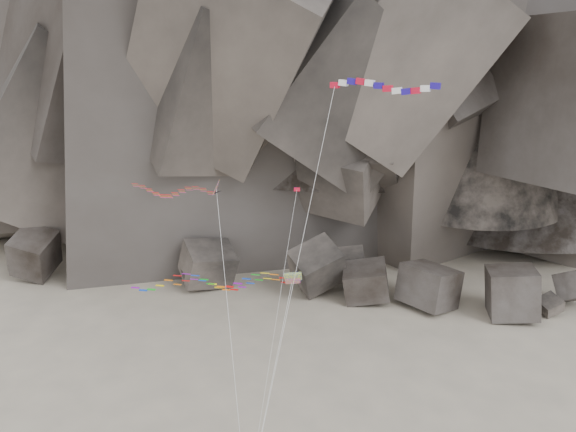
# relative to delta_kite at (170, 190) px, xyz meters

# --- Properties ---
(headland) EXTENTS (110.00, 70.00, 84.00)m
(headland) POSITION_rel_delta_kite_xyz_m (7.76, 66.13, 20.09)
(headland) COLOR #5C534C
(headland) RESTS_ON ground
(boulder_field) EXTENTS (83.88, 15.40, 9.36)m
(boulder_field) POSITION_rel_delta_kite_xyz_m (11.08, 28.42, -19.27)
(boulder_field) COLOR #47423F
(boulder_field) RESTS_ON ground
(delta_kite) EXTENTS (12.36, 13.71, 21.27)m
(delta_kite) POSITION_rel_delta_kite_xyz_m (0.00, 0.00, 0.00)
(delta_kite) COLOR red
(delta_kite) RESTS_ON ground
(banner_kite) EXTENTS (12.65, 9.66, 29.65)m
(banner_kite) POSITION_rel_delta_kite_xyz_m (17.29, -5.24, 8.74)
(banner_kite) COLOR red
(banner_kite) RESTS_ON ground
(parafoil_kite) EXTENTS (15.59, 11.46, 13.99)m
(parafoil_kite) POSITION_rel_delta_kite_xyz_m (3.30, -2.00, -7.44)
(parafoil_kite) COLOR #DEF60D
(parafoil_kite) RESTS_ON ground
(pennant_kite) EXTENTS (2.67, 13.16, 20.52)m
(pennant_kite) POSITION_rel_delta_kite_xyz_m (10.30, -3.33, -5.10)
(pennant_kite) COLOR red
(pennant_kite) RESTS_ON ground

